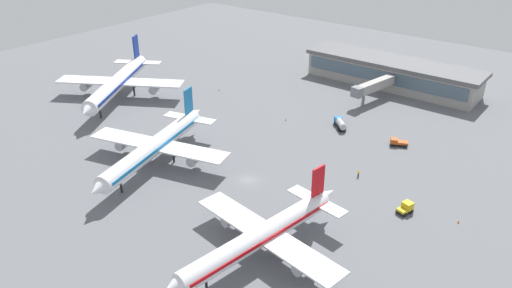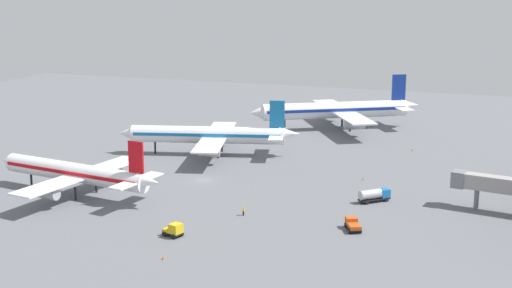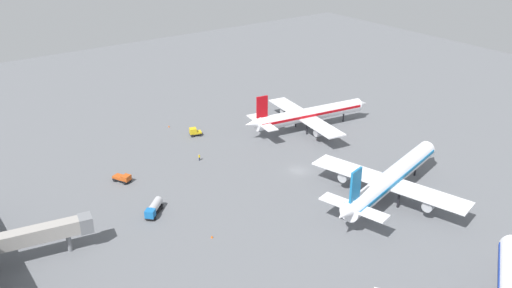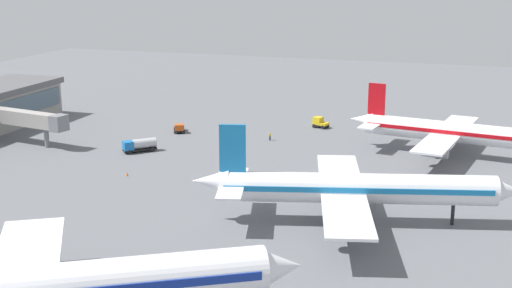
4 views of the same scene
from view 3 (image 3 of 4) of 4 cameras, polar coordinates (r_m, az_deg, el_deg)
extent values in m
plane|color=slate|center=(131.92, 4.51, -2.84)|extent=(288.00, 288.00, 0.00)
cylinder|color=black|center=(102.04, 25.34, -13.55)|extent=(0.56, 0.56, 3.26)
cylinder|color=white|center=(154.34, 5.75, 3.19)|extent=(8.93, 34.65, 3.79)
cone|color=white|center=(164.55, 11.16, 4.22)|extent=(4.13, 4.29, 3.60)
cone|color=white|center=(145.53, -0.35, 2.19)|extent=(3.71, 5.14, 3.03)
cube|color=red|center=(154.24, 5.75, 3.28)|extent=(8.80, 33.30, 0.68)
cube|color=white|center=(153.60, 5.20, 2.95)|extent=(33.21, 10.37, 0.34)
cylinder|color=#A5A8AD|center=(161.33, 3.45, 3.59)|extent=(2.74, 4.74, 2.09)
cylinder|color=#A5A8AD|center=(147.08, 7.08, 1.28)|extent=(2.74, 4.74, 2.09)
cube|color=white|center=(146.83, 0.65, 2.32)|extent=(13.42, 5.02, 0.27)
cube|color=red|center=(145.15, 0.65, 3.98)|extent=(0.90, 3.33, 6.07)
cylinder|color=black|center=(162.04, 9.30, 2.82)|extent=(0.46, 0.46, 2.65)
cylinder|color=black|center=(156.53, 4.25, 2.29)|extent=(0.46, 0.46, 2.65)
cylinder|color=black|center=(151.81, 5.44, 1.51)|extent=(0.46, 0.46, 2.65)
cylinder|color=white|center=(121.66, 14.30, -3.46)|extent=(13.71, 37.50, 4.15)
cone|color=white|center=(138.58, 17.93, -0.34)|extent=(4.87, 5.02, 3.94)
cone|color=white|center=(105.54, 9.53, -7.24)|extent=(4.54, 5.86, 3.32)
cube|color=#1972B2|center=(121.52, 14.32, -3.33)|extent=(13.40, 36.06, 0.75)
cube|color=white|center=(120.32, 13.89, -3.97)|extent=(36.16, 15.04, 0.37)
cylinder|color=#A5A8AD|center=(124.86, 9.71, -3.22)|extent=(3.46, 5.32, 2.28)
cylinder|color=#A5A8AD|center=(117.88, 18.19, -5.99)|extent=(3.46, 5.32, 2.28)
cube|color=white|center=(108.02, 10.37, -6.63)|extent=(14.71, 6.95, 0.30)
cube|color=#1972B2|center=(105.55, 10.57, -4.32)|extent=(1.36, 3.61, 6.63)
cylinder|color=black|center=(134.20, 16.61, -2.68)|extent=(0.50, 0.50, 2.90)
cylinder|color=black|center=(122.10, 12.11, -5.01)|extent=(0.50, 0.50, 2.90)
cylinder|color=black|center=(119.78, 14.92, -5.94)|extent=(0.50, 0.50, 2.90)
cube|color=black|center=(130.25, -14.08, -3.68)|extent=(4.79, 3.64, 0.30)
cube|color=#BF4C19|center=(129.11, -13.68, -3.52)|extent=(2.45, 2.50, 1.20)
cube|color=#3F596B|center=(128.50, -13.42, -3.51)|extent=(0.77, 1.47, 0.67)
cube|color=#BF4C19|center=(130.60, -14.40, -3.41)|extent=(3.17, 2.85, 0.60)
cylinder|color=black|center=(129.99, -13.29, -3.72)|extent=(0.85, 0.62, 0.80)
cylinder|color=black|center=(128.77, -13.83, -4.07)|extent=(0.85, 0.62, 0.80)
cylinder|color=black|center=(131.88, -14.31, -3.41)|extent=(0.85, 0.62, 0.80)
cylinder|color=black|center=(130.67, -14.86, -3.75)|extent=(0.85, 0.62, 0.80)
cube|color=black|center=(151.54, -6.46, 1.10)|extent=(2.77, 3.62, 0.30)
cube|color=gold|center=(151.04, -6.73, 1.39)|extent=(2.35, 2.29, 1.60)
cube|color=#3F596B|center=(150.77, -7.04, 1.46)|extent=(1.55, 0.56, 0.90)
cube|color=gold|center=(151.55, -6.13, 1.28)|extent=(2.23, 1.91, 0.50)
cylinder|color=black|center=(150.55, -6.79, 0.85)|extent=(0.53, 0.85, 0.80)
cylinder|color=black|center=(152.26, -6.94, 1.13)|extent=(0.53, 0.85, 0.80)
cylinder|color=black|center=(150.96, -5.96, 0.96)|extent=(0.53, 0.85, 0.80)
cylinder|color=black|center=(152.66, -6.12, 1.23)|extent=(0.53, 0.85, 0.80)
cube|color=black|center=(116.03, -10.80, -7.09)|extent=(5.76, 5.84, 0.30)
cube|color=#1966B2|center=(113.76, -11.22, -7.26)|extent=(2.62, 2.62, 1.60)
cube|color=#3F596B|center=(112.96, -11.37, -7.34)|extent=(1.20, 1.17, 0.90)
cylinder|color=#B7B7BC|center=(116.21, -10.69, -6.42)|extent=(4.43, 4.48, 1.80)
cylinder|color=black|center=(114.07, -10.71, -7.78)|extent=(0.77, 0.78, 0.80)
cylinder|color=black|center=(114.69, -11.61, -7.67)|extent=(0.77, 0.78, 0.80)
cylinder|color=black|center=(117.56, -9.99, -6.65)|extent=(0.77, 0.78, 0.80)
cylinder|color=black|center=(118.17, -10.87, -6.55)|extent=(0.77, 0.78, 0.80)
cylinder|color=#1E2338|center=(137.14, -6.06, -1.58)|extent=(0.40, 0.40, 0.85)
cylinder|color=yellow|center=(136.82, -6.07, -1.31)|extent=(0.48, 0.48, 0.60)
sphere|color=tan|center=(136.65, -6.08, -1.15)|extent=(0.22, 0.22, 0.22)
cylinder|color=yellow|center=(137.04, -6.09, -1.27)|extent=(0.10, 0.10, 0.54)
cylinder|color=yellow|center=(136.61, -6.05, -1.35)|extent=(0.10, 0.10, 0.54)
cube|color=#9E9993|center=(106.44, -22.64, -8.97)|extent=(5.54, 16.70, 2.80)
cylinder|color=slate|center=(108.28, -19.30, -9.86)|extent=(0.90, 0.90, 3.80)
cube|color=slate|center=(106.72, -17.70, -8.04)|extent=(3.50, 2.92, 3.08)
cone|color=#EA590C|center=(107.10, -4.72, -9.81)|extent=(0.44, 0.44, 0.60)
cone|color=#EA590C|center=(158.31, -9.27, 1.88)|extent=(0.44, 0.44, 0.60)
camera|label=1|loc=(212.47, 10.44, 23.74)|focal=34.51mm
camera|label=2|loc=(225.19, -33.44, 15.95)|focal=50.52mm
camera|label=4|loc=(107.83, 64.66, -3.90)|focal=49.93mm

